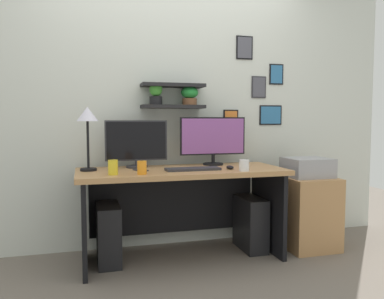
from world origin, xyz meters
The scene contains 16 objects.
ground_plane centered at (0.00, 0.00, 0.00)m, with size 8.00×8.00×0.00m, color #70665B.
back_wall_assembly centered at (0.01, 0.44, 1.35)m, with size 4.40×0.24×2.70m.
desk centered at (0.00, 0.06, 0.54)m, with size 1.69×0.68×0.75m.
monitor_left centered at (-0.34, 0.22, 0.96)m, with size 0.52×0.18×0.40m.
monitor_right centered at (0.34, 0.22, 0.99)m, with size 0.60×0.18×0.43m.
keyboard centered at (0.07, -0.09, 0.76)m, with size 0.44×0.14×0.02m, color #2D2D33.
computer_mouse centered at (0.38, -0.11, 0.77)m, with size 0.06×0.09×0.03m, color black.
desk_lamp centered at (-0.74, 0.10, 1.15)m, with size 0.17×0.17×0.51m.
cell_phone centered at (-0.34, -0.01, 0.76)m, with size 0.07×0.14×0.01m, color #2D2D33.
coffee_mug centered at (0.44, -0.26, 0.80)m, with size 0.08×0.08×0.09m, color white.
pen_cup centered at (-0.36, -0.22, 0.80)m, with size 0.07×0.07×0.10m, color orange.
water_cup centered at (-0.57, -0.19, 0.81)m, with size 0.07×0.07×0.11m, color yellow.
drawer_cabinet centered at (1.16, -0.02, 0.32)m, with size 0.44×0.50×0.64m, color tan.
printer centered at (1.16, -0.02, 0.73)m, with size 0.38×0.34×0.17m, color #9E9EA3.
computer_tower_left centered at (-0.60, 0.06, 0.24)m, with size 0.18×0.40×0.47m, color black.
computer_tower_right centered at (0.64, 0.06, 0.23)m, with size 0.18×0.40×0.47m, color black.
Camera 1 is at (-0.78, -3.08, 1.16)m, focal length 36.54 mm.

